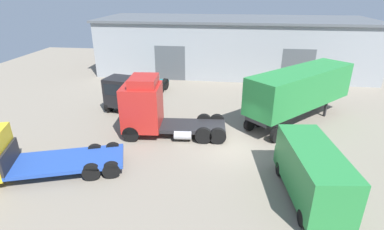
{
  "coord_description": "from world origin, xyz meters",
  "views": [
    {
      "loc": [
        -0.17,
        -16.39,
        9.15
      ],
      "look_at": [
        -2.46,
        1.09,
        1.6
      ],
      "focal_mm": 28.0,
      "sensor_mm": 36.0,
      "label": 1
    }
  ],
  "objects_px": {
    "container_trailer_green": "(300,89)",
    "flatbed_truck_yellow": "(10,156)",
    "tractor_unit_red": "(151,108)",
    "flatbed_truck_black": "(130,91)",
    "delivery_van_green": "(311,170)"
  },
  "relations": [
    {
      "from": "delivery_van_green",
      "to": "flatbed_truck_black",
      "type": "bearing_deg",
      "value": 42.51
    },
    {
      "from": "tractor_unit_red",
      "to": "delivery_van_green",
      "type": "height_order",
      "value": "tractor_unit_red"
    },
    {
      "from": "tractor_unit_red",
      "to": "flatbed_truck_black",
      "type": "height_order",
      "value": "tractor_unit_red"
    },
    {
      "from": "tractor_unit_red",
      "to": "flatbed_truck_black",
      "type": "bearing_deg",
      "value": -62.56
    },
    {
      "from": "container_trailer_green",
      "to": "delivery_van_green",
      "type": "height_order",
      "value": "container_trailer_green"
    },
    {
      "from": "delivery_van_green",
      "to": "tractor_unit_red",
      "type": "bearing_deg",
      "value": 52.19
    },
    {
      "from": "container_trailer_green",
      "to": "flatbed_truck_black",
      "type": "height_order",
      "value": "container_trailer_green"
    },
    {
      "from": "tractor_unit_red",
      "to": "container_trailer_green",
      "type": "relative_size",
      "value": 0.81
    },
    {
      "from": "tractor_unit_red",
      "to": "flatbed_truck_black",
      "type": "distance_m",
      "value": 5.79
    },
    {
      "from": "container_trailer_green",
      "to": "flatbed_truck_yellow",
      "type": "bearing_deg",
      "value": 164.7
    },
    {
      "from": "flatbed_truck_yellow",
      "to": "container_trailer_green",
      "type": "bearing_deg",
      "value": -168.76
    },
    {
      "from": "delivery_van_green",
      "to": "container_trailer_green",
      "type": "bearing_deg",
      "value": -13.95
    },
    {
      "from": "flatbed_truck_yellow",
      "to": "flatbed_truck_black",
      "type": "height_order",
      "value": "flatbed_truck_black"
    },
    {
      "from": "container_trailer_green",
      "to": "flatbed_truck_yellow",
      "type": "distance_m",
      "value": 18.38
    },
    {
      "from": "tractor_unit_red",
      "to": "delivery_van_green",
      "type": "relative_size",
      "value": 1.23
    }
  ]
}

